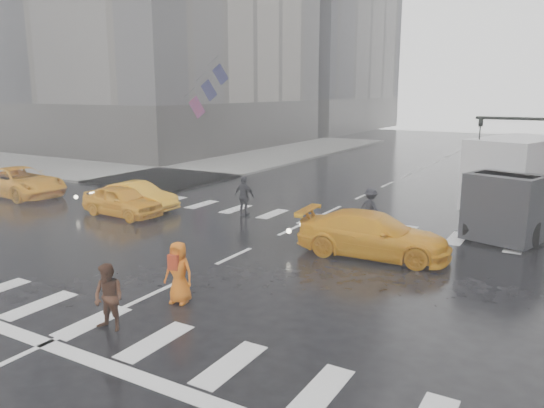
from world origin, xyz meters
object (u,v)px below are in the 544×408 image
Objects in this scene: pedestrian_brown at (109,298)px; box_truck at (514,181)px; taxi_mid at (138,196)px; pedestrian_orange at (179,272)px; taxi_front at (122,201)px.

box_truck reaches higher than pedestrian_brown.
pedestrian_brown is 12.84m from taxi_mid.
pedestrian_orange reaches higher than taxi_front.
taxi_front is at bearing -140.38° from box_truck.
pedestrian_orange is at bearing -122.67° from taxi_front.
pedestrian_orange is 11.61m from taxi_mid.
box_truck is at bearing 60.45° from pedestrian_brown.
pedestrian_orange is at bearing -131.83° from taxi_mid.
box_truck reaches higher than taxi_mid.
box_truck reaches higher than taxi_front.
pedestrian_brown is 16.31m from box_truck.
pedestrian_brown is at bearing -98.13° from box_truck.
taxi_front is 1.27m from taxi_mid.
taxi_mid is (-0.27, 1.24, -0.03)m from taxi_front.
taxi_front is at bearing 129.58° from pedestrian_brown.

